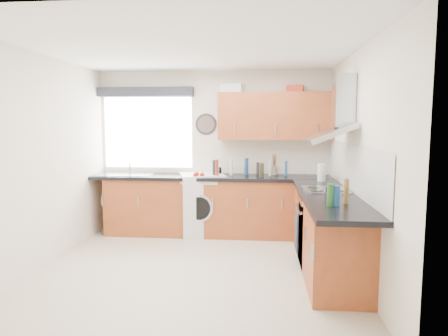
# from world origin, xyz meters

# --- Properties ---
(ground_plane) EXTENTS (3.60, 3.60, 0.00)m
(ground_plane) POSITION_xyz_m (0.00, 0.00, 0.00)
(ground_plane) COLOR beige
(ceiling) EXTENTS (3.60, 3.60, 0.02)m
(ceiling) POSITION_xyz_m (0.00, 0.00, 2.50)
(ceiling) COLOR white
(ceiling) RESTS_ON wall_back
(wall_back) EXTENTS (3.60, 0.02, 2.50)m
(wall_back) POSITION_xyz_m (0.00, 1.80, 1.25)
(wall_back) COLOR silver
(wall_back) RESTS_ON ground_plane
(wall_front) EXTENTS (3.60, 0.02, 2.50)m
(wall_front) POSITION_xyz_m (0.00, -1.80, 1.25)
(wall_front) COLOR silver
(wall_front) RESTS_ON ground_plane
(wall_left) EXTENTS (0.02, 3.60, 2.50)m
(wall_left) POSITION_xyz_m (-1.80, 0.00, 1.25)
(wall_left) COLOR silver
(wall_left) RESTS_ON ground_plane
(wall_right) EXTENTS (0.02, 3.60, 2.50)m
(wall_right) POSITION_xyz_m (1.80, 0.00, 1.25)
(wall_right) COLOR silver
(wall_right) RESTS_ON ground_plane
(window) EXTENTS (1.40, 0.02, 1.10)m
(window) POSITION_xyz_m (-1.05, 1.79, 1.55)
(window) COLOR silver
(window) RESTS_ON wall_back
(window_blind) EXTENTS (1.50, 0.18, 0.14)m
(window_blind) POSITION_xyz_m (-1.05, 1.70, 2.18)
(window_blind) COLOR #23252C
(window_blind) RESTS_ON wall_back
(splashback) EXTENTS (0.01, 3.00, 0.54)m
(splashback) POSITION_xyz_m (1.79, 0.30, 1.18)
(splashback) COLOR white
(splashback) RESTS_ON wall_right
(base_cab_back) EXTENTS (3.00, 0.58, 0.86)m
(base_cab_back) POSITION_xyz_m (-0.10, 1.51, 0.43)
(base_cab_back) COLOR brown
(base_cab_back) RESTS_ON ground_plane
(base_cab_corner) EXTENTS (0.60, 0.60, 0.86)m
(base_cab_corner) POSITION_xyz_m (1.50, 1.50, 0.43)
(base_cab_corner) COLOR brown
(base_cab_corner) RESTS_ON ground_plane
(base_cab_right) EXTENTS (0.58, 2.10, 0.86)m
(base_cab_right) POSITION_xyz_m (1.51, 0.15, 0.43)
(base_cab_right) COLOR brown
(base_cab_right) RESTS_ON ground_plane
(worktop_back) EXTENTS (3.60, 0.62, 0.05)m
(worktop_back) POSITION_xyz_m (0.00, 1.50, 0.89)
(worktop_back) COLOR black
(worktop_back) RESTS_ON base_cab_back
(worktop_right) EXTENTS (0.62, 2.42, 0.05)m
(worktop_right) POSITION_xyz_m (1.50, 0.00, 0.89)
(worktop_right) COLOR black
(worktop_right) RESTS_ON base_cab_right
(sink) EXTENTS (0.84, 0.46, 0.10)m
(sink) POSITION_xyz_m (-1.33, 1.50, 0.95)
(sink) COLOR #A1A8B0
(sink) RESTS_ON worktop_back
(oven) EXTENTS (0.56, 0.58, 0.85)m
(oven) POSITION_xyz_m (1.50, 0.30, 0.42)
(oven) COLOR black
(oven) RESTS_ON ground_plane
(hob_plate) EXTENTS (0.52, 0.52, 0.01)m
(hob_plate) POSITION_xyz_m (1.50, 0.30, 0.92)
(hob_plate) COLOR #A1A8B0
(hob_plate) RESTS_ON worktop_right
(extractor_hood) EXTENTS (0.52, 0.78, 0.66)m
(extractor_hood) POSITION_xyz_m (1.60, 0.30, 1.77)
(extractor_hood) COLOR #A1A8B0
(extractor_hood) RESTS_ON wall_right
(upper_cabinets) EXTENTS (1.70, 0.35, 0.70)m
(upper_cabinets) POSITION_xyz_m (0.95, 1.62, 1.80)
(upper_cabinets) COLOR brown
(upper_cabinets) RESTS_ON wall_back
(washing_machine) EXTENTS (0.78, 0.77, 0.93)m
(washing_machine) POSITION_xyz_m (-0.15, 1.52, 0.47)
(washing_machine) COLOR silver
(washing_machine) RESTS_ON ground_plane
(wall_clock) EXTENTS (0.33, 0.04, 0.33)m
(wall_clock) POSITION_xyz_m (-0.12, 1.78, 1.68)
(wall_clock) COLOR #23252C
(wall_clock) RESTS_ON wall_back
(casserole) EXTENTS (0.37, 0.31, 0.14)m
(casserole) POSITION_xyz_m (0.30, 1.72, 2.22)
(casserole) COLOR silver
(casserole) RESTS_ON upper_cabinets
(storage_box) EXTENTS (0.28, 0.24, 0.11)m
(storage_box) POSITION_xyz_m (1.24, 1.72, 2.21)
(storage_box) COLOR red
(storage_box) RESTS_ON upper_cabinets
(utensil_pot) EXTENTS (0.10, 0.10, 0.13)m
(utensil_pot) POSITION_xyz_m (0.95, 1.70, 0.97)
(utensil_pot) COLOR gray
(utensil_pot) RESTS_ON worktop_back
(kitchen_roll) EXTENTS (0.14, 0.14, 0.24)m
(kitchen_roll) POSITION_xyz_m (1.57, 1.05, 1.03)
(kitchen_roll) COLOR silver
(kitchen_roll) RESTS_ON worktop_right
(tomato_cluster) EXTENTS (0.19, 0.19, 0.07)m
(tomato_cluster) POSITION_xyz_m (-0.17, 1.30, 0.95)
(tomato_cluster) COLOR #A10E04
(tomato_cluster) RESTS_ON worktop_back
(jar_0) EXTENTS (0.07, 0.07, 0.21)m
(jar_0) POSITION_xyz_m (0.75, 1.37, 1.01)
(jar_0) COLOR black
(jar_0) RESTS_ON worktop_back
(jar_1) EXTENTS (0.07, 0.07, 0.24)m
(jar_1) POSITION_xyz_m (0.06, 1.42, 1.03)
(jar_1) COLOR black
(jar_1) RESTS_ON worktop_back
(jar_2) EXTENTS (0.06, 0.06, 0.26)m
(jar_2) POSITION_xyz_m (0.52, 1.63, 1.04)
(jar_2) COLOR navy
(jar_2) RESTS_ON worktop_back
(jar_3) EXTENTS (0.04, 0.04, 0.12)m
(jar_3) POSITION_xyz_m (0.12, 1.61, 0.97)
(jar_3) COLOR black
(jar_3) RESTS_ON worktop_back
(jar_4) EXTENTS (0.07, 0.07, 0.12)m
(jar_4) POSITION_xyz_m (0.05, 1.55, 0.97)
(jar_4) COLOR #BFB5A3
(jar_4) RESTS_ON worktop_back
(jar_5) EXTENTS (0.05, 0.05, 0.23)m
(jar_5) POSITION_xyz_m (0.30, 1.59, 1.03)
(jar_5) COLOR beige
(jar_5) RESTS_ON worktop_back
(jar_6) EXTENTS (0.04, 0.04, 0.22)m
(jar_6) POSITION_xyz_m (1.12, 1.61, 1.02)
(jar_6) COLOR navy
(jar_6) RESTS_ON worktop_back
(jar_7) EXTENTS (0.05, 0.05, 0.26)m
(jar_7) POSITION_xyz_m (0.10, 1.36, 1.04)
(jar_7) COLOR maroon
(jar_7) RESTS_ON worktop_back
(jar_8) EXTENTS (0.05, 0.05, 0.25)m
(jar_8) POSITION_xyz_m (0.88, 1.52, 1.04)
(jar_8) COLOR #A89E8F
(jar_8) RESTS_ON worktop_back
(jar_9) EXTENTS (0.04, 0.04, 0.19)m
(jar_9) POSITION_xyz_m (0.69, 1.66, 1.01)
(jar_9) COLOR black
(jar_9) RESTS_ON worktop_back
(bottle_0) EXTENTS (0.07, 0.07, 0.19)m
(bottle_0) POSITION_xyz_m (1.46, -0.60, 1.01)
(bottle_0) COLOR navy
(bottle_0) RESTS_ON worktop_right
(bottle_1) EXTENTS (0.07, 0.07, 0.21)m
(bottle_1) POSITION_xyz_m (1.40, -0.60, 1.02)
(bottle_1) COLOR #1D5221
(bottle_1) RESTS_ON worktop_right
(bottle_2) EXTENTS (0.05, 0.05, 0.16)m
(bottle_2) POSITION_xyz_m (1.40, -0.47, 0.99)
(bottle_2) COLOR black
(bottle_2) RESTS_ON worktop_right
(bottle_3) EXTENTS (0.05, 0.05, 0.24)m
(bottle_3) POSITION_xyz_m (1.58, -0.47, 1.03)
(bottle_3) COLOR brown
(bottle_3) RESTS_ON worktop_right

